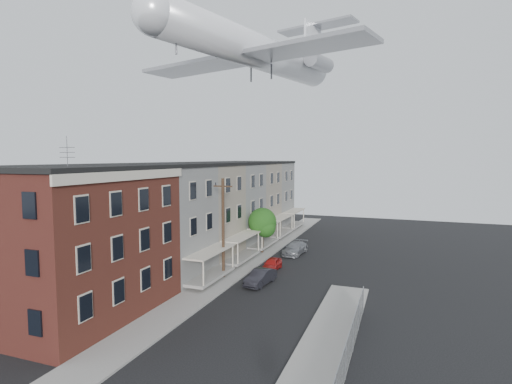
{
  "coord_description": "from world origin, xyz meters",
  "views": [
    {
      "loc": [
        9.37,
        -13.99,
        10.83
      ],
      "look_at": [
        0.62,
        9.67,
        8.65
      ],
      "focal_mm": 28.0,
      "sensor_mm": 36.0,
      "label": 1
    }
  ],
  "objects_px": {
    "airplane": "(259,52)",
    "car_far": "(295,248)",
    "car_near": "(272,264)",
    "street_tree": "(263,223)",
    "utility_pole": "(223,227)",
    "car_mid": "(260,277)"
  },
  "relations": [
    {
      "from": "airplane",
      "to": "car_far",
      "type": "bearing_deg",
      "value": 32.83
    },
    {
      "from": "car_near",
      "to": "street_tree",
      "type": "bearing_deg",
      "value": 114.73
    },
    {
      "from": "utility_pole",
      "to": "airplane",
      "type": "xyz_separation_m",
      "value": [
        0.27,
        8.59,
        17.31
      ]
    },
    {
      "from": "utility_pole",
      "to": "car_mid",
      "type": "relative_size",
      "value": 2.3
    },
    {
      "from": "car_mid",
      "to": "utility_pole",
      "type": "bearing_deg",
      "value": 178.4
    },
    {
      "from": "street_tree",
      "to": "car_mid",
      "type": "height_order",
      "value": "street_tree"
    },
    {
      "from": "utility_pole",
      "to": "car_near",
      "type": "relative_size",
      "value": 2.63
    },
    {
      "from": "utility_pole",
      "to": "car_far",
      "type": "distance_m",
      "value": 12.19
    },
    {
      "from": "utility_pole",
      "to": "car_far",
      "type": "xyz_separation_m",
      "value": [
        3.8,
        10.87,
        -4.01
      ]
    },
    {
      "from": "street_tree",
      "to": "car_near",
      "type": "xyz_separation_m",
      "value": [
        3.01,
        -6.03,
        -2.87
      ]
    },
    {
      "from": "car_near",
      "to": "airplane",
      "type": "height_order",
      "value": "airplane"
    },
    {
      "from": "street_tree",
      "to": "car_near",
      "type": "relative_size",
      "value": 1.52
    },
    {
      "from": "street_tree",
      "to": "airplane",
      "type": "bearing_deg",
      "value": -92.51
    },
    {
      "from": "utility_pole",
      "to": "car_mid",
      "type": "height_order",
      "value": "utility_pole"
    },
    {
      "from": "car_mid",
      "to": "airplane",
      "type": "relative_size",
      "value": 0.13
    },
    {
      "from": "street_tree",
      "to": "car_mid",
      "type": "distance_m",
      "value": 11.42
    },
    {
      "from": "car_mid",
      "to": "airplane",
      "type": "height_order",
      "value": "airplane"
    },
    {
      "from": "car_near",
      "to": "car_far",
      "type": "xyz_separation_m",
      "value": [
        0.47,
        6.97,
        0.09
      ]
    },
    {
      "from": "car_far",
      "to": "airplane",
      "type": "height_order",
      "value": "airplane"
    },
    {
      "from": "street_tree",
      "to": "car_mid",
      "type": "xyz_separation_m",
      "value": [
        3.43,
        -10.53,
        -2.81
      ]
    },
    {
      "from": "utility_pole",
      "to": "car_far",
      "type": "relative_size",
      "value": 1.95
    },
    {
      "from": "car_mid",
      "to": "airplane",
      "type": "bearing_deg",
      "value": 118.31
    }
  ]
}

